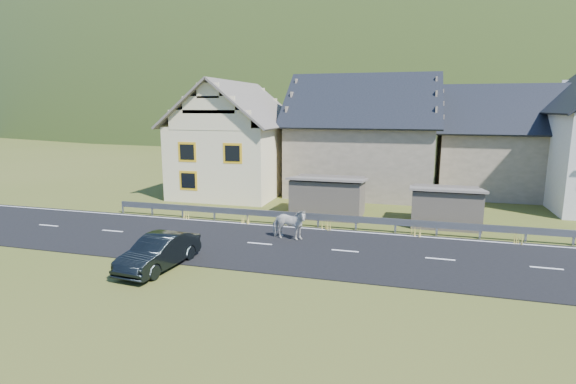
% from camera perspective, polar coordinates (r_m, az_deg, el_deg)
% --- Properties ---
extents(ground, '(160.00, 160.00, 0.00)m').
position_cam_1_polar(ground, '(20.19, 7.26, -7.54)').
color(ground, '#404D16').
rests_on(ground, ground).
extents(road, '(60.00, 7.00, 0.04)m').
position_cam_1_polar(road, '(20.19, 7.26, -7.48)').
color(road, black).
rests_on(road, ground).
extents(lane_markings, '(60.00, 6.60, 0.01)m').
position_cam_1_polar(lane_markings, '(20.18, 7.26, -7.42)').
color(lane_markings, silver).
rests_on(lane_markings, road).
extents(guardrail, '(28.10, 0.09, 0.75)m').
position_cam_1_polar(guardrail, '(23.54, 8.63, -3.49)').
color(guardrail, '#93969B').
rests_on(guardrail, ground).
extents(shed_left, '(4.30, 3.30, 2.40)m').
position_cam_1_polar(shed_left, '(26.44, 5.12, -0.65)').
color(shed_left, brown).
rests_on(shed_left, ground).
extents(shed_right, '(3.80, 2.90, 2.20)m').
position_cam_1_polar(shed_right, '(25.61, 19.35, -1.82)').
color(shed_right, brown).
rests_on(shed_right, ground).
extents(house_cream, '(7.80, 9.80, 8.30)m').
position_cam_1_polar(house_cream, '(33.55, -6.66, 7.35)').
color(house_cream, beige).
rests_on(house_cream, ground).
extents(house_stone_a, '(10.80, 9.80, 8.90)m').
position_cam_1_polar(house_stone_a, '(34.23, 9.54, 7.81)').
color(house_stone_a, gray).
rests_on(house_stone_a, ground).
extents(house_stone_b, '(9.80, 8.80, 8.10)m').
position_cam_1_polar(house_stone_b, '(36.60, 25.73, 6.46)').
color(house_stone_b, gray).
rests_on(house_stone_b, ground).
extents(mountain, '(440.00, 280.00, 260.00)m').
position_cam_1_polar(mountain, '(200.73, 16.21, 2.81)').
color(mountain, '#223311').
rests_on(mountain, ground).
extents(conifer_patch, '(76.00, 50.00, 28.00)m').
position_cam_1_polar(conifer_patch, '(141.31, -8.57, 10.53)').
color(conifer_patch, black).
rests_on(conifer_patch, ground).
extents(horse, '(0.95, 1.86, 1.52)m').
position_cam_1_polar(horse, '(21.51, 0.13, -4.08)').
color(horse, beige).
rests_on(horse, road).
extents(car, '(1.75, 4.12, 1.32)m').
position_cam_1_polar(car, '(18.63, -16.06, -7.32)').
color(car, black).
rests_on(car, ground).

